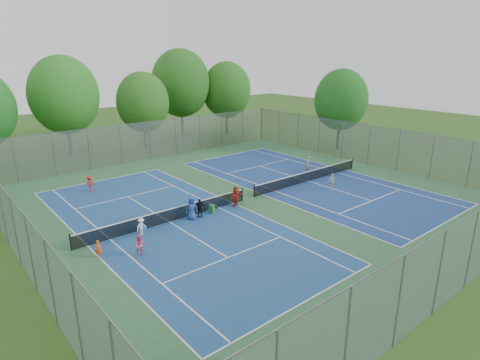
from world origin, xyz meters
The scene contains 36 objects.
ground centered at (0.00, 0.00, 0.00)m, with size 120.00×120.00×0.00m, color #294E18.
court_pad centered at (0.00, 0.00, 0.01)m, with size 32.00×32.00×0.01m, color #2C5E39.
court_left centered at (-7.00, 0.00, 0.02)m, with size 10.97×23.77×0.01m, color navy.
court_right centered at (7.00, 0.00, 0.02)m, with size 10.97×23.77×0.01m, color navy.
net_left centered at (-7.00, 0.00, 0.46)m, with size 12.87×0.10×0.91m, color black.
net_right centered at (7.00, 0.00, 0.46)m, with size 12.87×0.10×0.91m, color black.
fence_north centered at (0.00, 16.00, 2.00)m, with size 32.00×0.10×4.00m, color gray.
fence_south centered at (0.00, -16.00, 2.00)m, with size 32.00×0.10×4.00m, color gray.
fence_west centered at (-16.00, 0.00, 2.00)m, with size 32.00×0.10×4.00m, color gray.
fence_east centered at (16.00, 0.00, 2.00)m, with size 32.00×0.10×4.00m, color gray.
tree_nl centered at (-6.00, 23.00, 6.54)m, with size 7.20×7.20×10.69m.
tree_nc centered at (2.00, 21.00, 5.39)m, with size 6.00×6.00×8.85m.
tree_nr centered at (9.00, 24.00, 7.04)m, with size 7.60×7.60×11.42m.
tree_ne centered at (15.00, 22.00, 5.97)m, with size 6.60×6.60×9.77m.
tree_side_e centered at (19.00, 6.00, 5.74)m, with size 6.00×6.00×9.20m.
ball_crate centered at (-8.90, 0.03, 0.14)m, with size 0.32×0.32×0.27m, color blue.
ball_hopper centered at (-3.87, -0.55, 0.31)m, with size 0.32×0.32×0.63m, color #23802F.
student_a centered at (-12.46, -1.83, 0.53)m, with size 0.38×0.25×1.05m, color #DE5914.
student_b centered at (-10.59, -3.11, 0.65)m, with size 0.63×0.49×1.30m, color #E35889.
student_c centered at (-9.29, -0.60, 0.55)m, with size 0.71×0.41×1.10m, color white.
student_d centered at (-4.93, -0.60, 0.67)m, with size 0.79×0.33×1.35m, color black.
student_e centered at (-5.58, -0.60, 0.81)m, with size 0.79×0.52×1.62m, color #274591.
student_f centered at (-1.71, -0.60, 0.75)m, with size 1.40×0.45×1.51m, color #B11E19.
child_far_baseline centered at (-8.76, 9.63, 0.66)m, with size 0.86×0.49×1.32m, color red.
instructor centered at (8.94, 1.84, 0.80)m, with size 0.58×0.38×1.60m, color gray.
teen_court_b centered at (6.76, -2.73, 0.70)m, with size 0.82×0.34×1.41m, color silver.
tennis_ball_0 centered at (-11.09, -2.67, 0.03)m, with size 0.07×0.07×0.07m, color yellow.
tennis_ball_1 centered at (-11.30, -1.67, 0.03)m, with size 0.07×0.07×0.07m, color #E2F238.
tennis_ball_2 centered at (-3.99, -3.76, 0.03)m, with size 0.07×0.07×0.07m, color #C4D531.
tennis_ball_3 centered at (-4.10, -4.07, 0.03)m, with size 0.07×0.07×0.07m, color #CED230.
tennis_ball_4 centered at (-7.40, -4.09, 0.03)m, with size 0.07×0.07×0.07m, color yellow.
tennis_ball_5 centered at (-9.96, -2.85, 0.03)m, with size 0.07×0.07×0.07m, color #DDF538.
tennis_ball_6 centered at (-8.86, -2.62, 0.03)m, with size 0.07×0.07×0.07m, color yellow.
tennis_ball_7 centered at (-7.10, -6.33, 0.03)m, with size 0.07×0.07×0.07m, color #C7EC37.
tennis_ball_8 centered at (-6.05, -4.50, 0.03)m, with size 0.07×0.07×0.07m, color yellow.
tennis_ball_9 centered at (-9.71, -6.49, 0.03)m, with size 0.07×0.07×0.07m, color #CEEF37.
Camera 1 is at (-19.12, -22.10, 10.86)m, focal length 30.00 mm.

